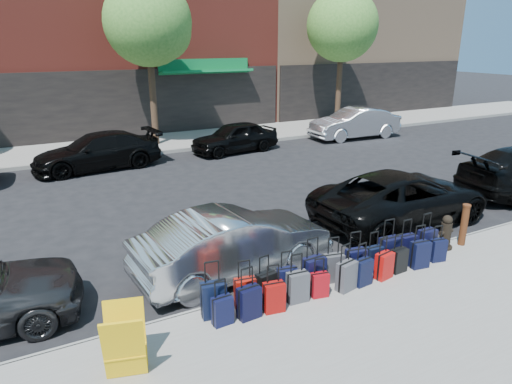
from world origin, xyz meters
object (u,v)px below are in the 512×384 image
display_rack (125,342)px  car_near_2 (402,198)px  car_near_1 (234,243)px  car_far_3 (355,123)px  tree_center (151,24)px  fire_hydrant (446,233)px  car_far_2 (235,137)px  car_far_1 (97,151)px  bollard (464,224)px  tree_right (344,28)px  suitcase_front_5 (334,268)px

display_rack → car_near_2: 8.47m
car_near_1 → car_far_3: bearing=-54.1°
tree_center → fire_hydrant: 15.28m
car_near_2 → car_far_2: 9.66m
display_rack → car_far_3: car_far_3 is taller
fire_hydrant → car_far_1: (-5.81, 11.48, 0.17)m
bollard → tree_right: bearing=62.7°
bollard → car_far_2: car_far_2 is taller
suitcase_front_5 → display_rack: size_ratio=0.90×
suitcase_front_5 → car_far_3: (10.01, 11.56, 0.33)m
tree_center → tree_right: 10.50m
car_far_1 → display_rack: bearing=-13.2°
display_rack → car_far_3: size_ratio=0.22×
car_far_1 → car_near_1: bearing=0.7°
fire_hydrant → suitcase_front_5: bearing=177.3°
tree_center → suitcase_front_5: (-0.63, -14.28, -4.97)m
car_far_2 → tree_right: bearing=101.3°
car_near_1 → car_near_2: (5.26, 0.50, 0.01)m
car_near_2 → car_far_3: bearing=-34.9°
car_near_1 → car_far_2: car_near_1 is taller
tree_center → car_near_1: bearing=-99.4°
fire_hydrant → car_far_1: size_ratio=0.17×
tree_right → car_far_3: 5.49m
tree_center → car_far_1: 6.34m
suitcase_front_5 → car_near_1: 2.11m
car_near_2 → car_far_3: size_ratio=1.10×
tree_right → car_near_1: (-12.63, -12.81, -4.71)m
suitcase_front_5 → bollard: 3.75m
fire_hydrant → car_near_2: 2.01m
car_far_2 → car_far_3: size_ratio=0.85×
suitcase_front_5 → bollard: (3.74, -0.02, 0.23)m
car_far_2 → tree_center: bearing=-142.2°
fire_hydrant → tree_right: bearing=57.7°
car_far_3 → car_far_1: bearing=-86.7°
car_near_2 → car_far_3: 11.46m
bollard → car_near_1: bearing=164.1°
car_far_1 → car_far_2: 5.90m
suitcase_front_5 → car_near_2: car_near_2 is taller
tree_center → car_near_1: 13.82m
car_near_2 → car_far_2: (-0.44, 9.65, -0.04)m
tree_center → bollard: (3.11, -14.30, -4.74)m
display_rack → tree_center: bearing=87.3°
fire_hydrant → car_far_3: size_ratio=0.17×
car_far_1 → suitcase_front_5: bearing=7.2°
tree_center → car_far_2: tree_center is taller
car_far_1 → fire_hydrant: bearing=21.4°
tree_right → car_far_1: bearing=-168.6°
tree_center → car_far_2: (2.69, -2.66, -4.74)m
tree_right → fire_hydrant: bearing=-119.0°
bollard → car_near_2: car_near_2 is taller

